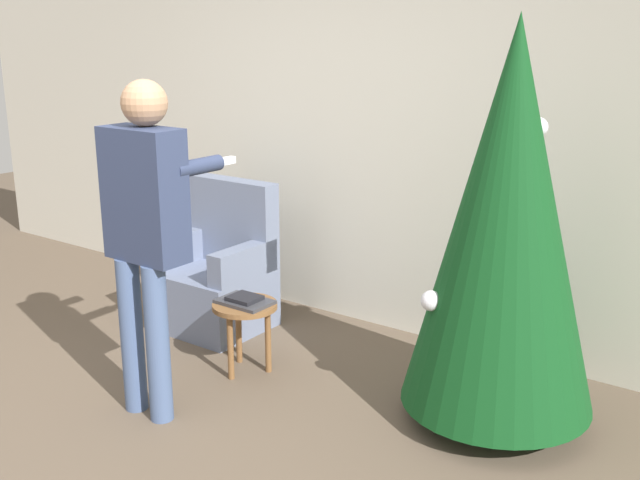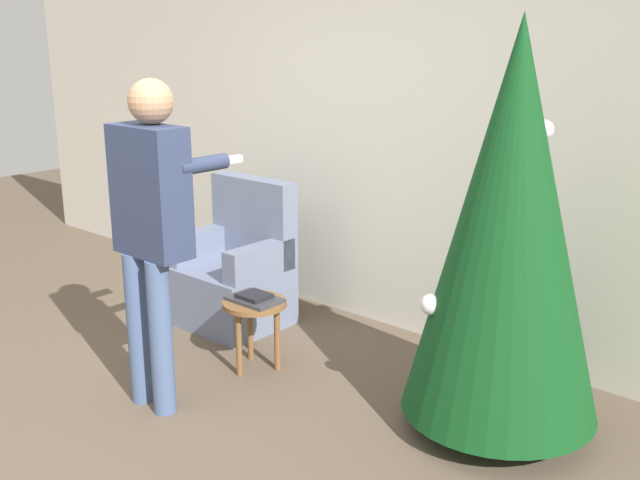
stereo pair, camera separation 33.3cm
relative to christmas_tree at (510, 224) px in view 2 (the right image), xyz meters
name	(u,v)px [view 2 (the right image)]	position (x,y,z in m)	size (l,w,h in m)	color
ground_plane	(95,445)	(-1.38, -1.44, -1.07)	(14.00, 14.00, 0.00)	brown
wall_back	(378,125)	(-1.38, 0.79, 0.28)	(8.00, 0.06, 2.70)	beige
christmas_tree	(510,224)	(0.00, 0.00, 0.00)	(0.96, 0.96, 2.03)	brown
armchair	(236,273)	(-2.06, 0.12, -0.72)	(0.70, 0.60, 0.98)	slate
person_standing	(151,216)	(-1.49, -0.95, -0.03)	(0.45, 0.57, 1.72)	#475B84
side_stool	(255,312)	(-1.42, -0.32, -0.72)	(0.38, 0.38, 0.42)	brown
laptop	(254,299)	(-1.42, -0.32, -0.63)	(0.31, 0.21, 0.02)	#38383D
book	(254,296)	(-1.42, -0.32, -0.61)	(0.18, 0.15, 0.02)	black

